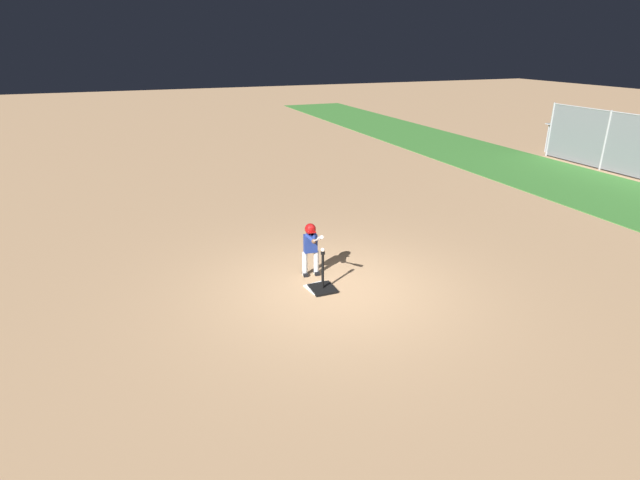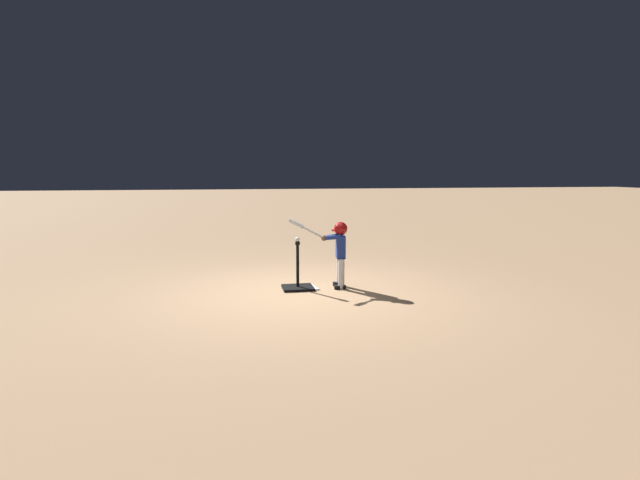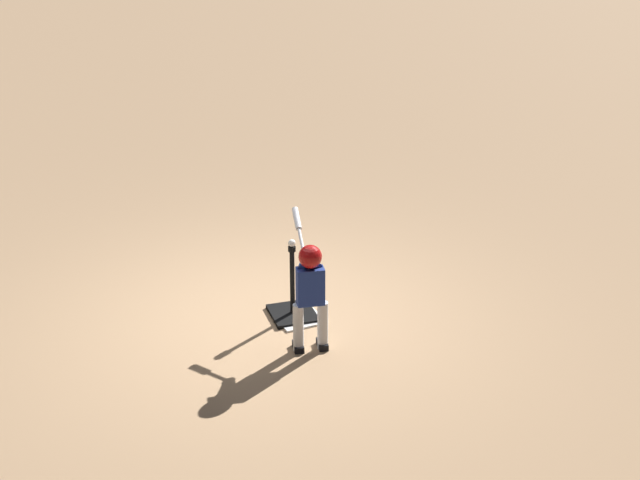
# 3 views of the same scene
# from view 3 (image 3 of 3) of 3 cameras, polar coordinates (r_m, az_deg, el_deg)

# --- Properties ---
(ground_plane) EXTENTS (90.00, 90.00, 0.00)m
(ground_plane) POSITION_cam_3_polar(r_m,az_deg,el_deg) (9.04, -3.43, -4.93)
(ground_plane) COLOR tan
(home_plate) EXTENTS (0.50, 0.50, 0.02)m
(home_plate) POSITION_cam_3_polar(r_m,az_deg,el_deg) (8.99, -1.38, -5.00)
(home_plate) COLOR white
(home_plate) RESTS_ON ground_plane
(batting_tee) EXTENTS (0.49, 0.44, 0.77)m
(batting_tee) POSITION_cam_3_polar(r_m,az_deg,el_deg) (9.01, -1.76, -4.33)
(batting_tee) COLOR black
(batting_tee) RESTS_ON ground_plane
(batter_child) EXTENTS (0.95, 0.34, 1.13)m
(batter_child) POSITION_cam_3_polar(r_m,az_deg,el_deg) (8.18, -0.67, -2.77)
(batter_child) COLOR silver
(batter_child) RESTS_ON ground_plane
(baseball) EXTENTS (0.07, 0.07, 0.07)m
(baseball) POSITION_cam_3_polar(r_m,az_deg,el_deg) (8.71, -1.82, -0.20)
(baseball) COLOR white
(baseball) RESTS_ON batting_tee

